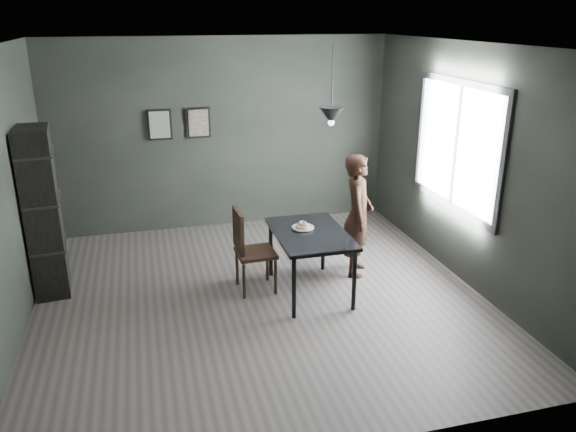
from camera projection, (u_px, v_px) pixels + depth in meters
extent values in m
plane|color=#3C3634|center=(260.00, 297.00, 6.48)|extent=(5.00, 5.00, 0.00)
cube|color=black|center=(223.00, 135.00, 8.28)|extent=(5.00, 0.10, 2.80)
cube|color=silver|center=(255.00, 45.00, 5.53)|extent=(5.00, 5.00, 0.02)
cube|color=white|center=(457.00, 145.00, 6.71)|extent=(0.02, 1.80, 1.40)
cube|color=black|center=(456.00, 145.00, 6.71)|extent=(0.04, 1.96, 1.56)
cube|color=black|center=(310.00, 234.00, 6.38)|extent=(0.80, 1.20, 0.04)
cylinder|color=black|center=(294.00, 288.00, 5.93)|extent=(0.05, 0.05, 0.71)
cylinder|color=black|center=(354.00, 281.00, 6.09)|extent=(0.05, 0.05, 0.71)
cylinder|color=black|center=(271.00, 249.00, 6.91)|extent=(0.05, 0.05, 0.71)
cylinder|color=black|center=(323.00, 243.00, 7.08)|extent=(0.05, 0.05, 0.71)
cylinder|color=white|center=(303.00, 228.00, 6.47)|extent=(0.23, 0.23, 0.01)
torus|color=beige|center=(306.00, 225.00, 6.48)|extent=(0.10, 0.10, 0.04)
torus|color=beige|center=(301.00, 225.00, 6.50)|extent=(0.10, 0.10, 0.04)
torus|color=beige|center=(300.00, 227.00, 6.45)|extent=(0.10, 0.10, 0.04)
torus|color=beige|center=(305.00, 227.00, 6.43)|extent=(0.10, 0.10, 0.04)
torus|color=beige|center=(303.00, 223.00, 6.45)|extent=(0.14, 0.14, 0.05)
imported|color=black|center=(358.00, 215.00, 6.86)|extent=(0.56, 0.66, 1.53)
cube|color=black|center=(256.00, 253.00, 6.52)|extent=(0.45, 0.45, 0.04)
cube|color=black|center=(238.00, 231.00, 6.36)|extent=(0.06, 0.44, 0.48)
cylinder|color=black|center=(244.00, 282.00, 6.39)|extent=(0.04, 0.04, 0.43)
cylinder|color=black|center=(276.00, 277.00, 6.49)|extent=(0.04, 0.04, 0.43)
cylinder|color=black|center=(237.00, 268.00, 6.72)|extent=(0.04, 0.04, 0.43)
cylinder|color=black|center=(267.00, 264.00, 6.83)|extent=(0.04, 0.04, 0.43)
cube|color=black|center=(43.00, 213.00, 6.34)|extent=(0.43, 0.68, 1.93)
cylinder|color=black|center=(332.00, 80.00, 5.95)|extent=(0.01, 0.01, 0.75)
cone|color=black|center=(331.00, 115.00, 6.08)|extent=(0.28, 0.28, 0.18)
sphere|color=#FFE0B2|center=(331.00, 123.00, 6.10)|extent=(0.07, 0.07, 0.07)
cube|color=black|center=(160.00, 125.00, 7.96)|extent=(0.34, 0.03, 0.44)
cube|color=#466358|center=(160.00, 125.00, 7.95)|extent=(0.28, 0.01, 0.38)
cube|color=black|center=(199.00, 123.00, 8.10)|extent=(0.34, 0.03, 0.44)
cube|color=brown|center=(199.00, 123.00, 8.08)|extent=(0.28, 0.01, 0.38)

